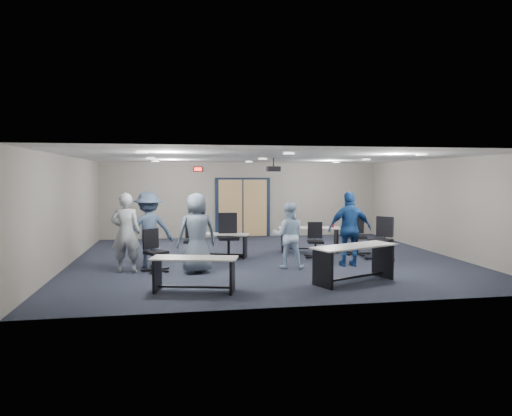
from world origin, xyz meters
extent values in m
plane|color=black|center=(0.00, 0.00, 0.00)|extent=(10.00, 10.00, 0.00)
cube|color=gray|center=(0.00, 4.50, 1.35)|extent=(10.00, 0.04, 2.70)
cube|color=gray|center=(0.00, -4.50, 1.35)|extent=(10.00, 0.04, 2.70)
cube|color=gray|center=(-5.00, 0.00, 1.35)|extent=(0.04, 9.00, 2.70)
cube|color=gray|center=(5.00, 0.00, 1.35)|extent=(0.04, 9.00, 2.70)
cube|color=white|center=(0.00, 0.00, 2.70)|extent=(10.00, 9.00, 0.04)
cube|color=black|center=(0.00, 4.47, 1.05)|extent=(2.00, 0.06, 2.20)
cube|color=#A5754B|center=(-0.45, 4.45, 1.05)|extent=(0.85, 0.04, 2.05)
cube|color=#A5754B|center=(0.45, 4.45, 1.05)|extent=(0.85, 0.04, 2.05)
cube|color=black|center=(-1.60, 4.45, 2.45)|extent=(0.32, 0.05, 0.18)
cube|color=#FF0C0C|center=(-1.60, 4.42, 2.45)|extent=(0.26, 0.02, 0.12)
cylinder|color=black|center=(0.30, 0.50, 2.58)|extent=(0.04, 0.04, 0.24)
cube|color=black|center=(0.30, 0.50, 2.40)|extent=(0.35, 0.30, 0.14)
cylinder|color=black|center=(0.30, 0.35, 2.40)|extent=(0.08, 0.03, 0.08)
cube|color=#A8A59E|center=(-2.01, -3.20, 0.65)|extent=(1.71, 0.92, 0.03)
cube|color=black|center=(-2.71, -3.02, 0.32)|extent=(0.16, 0.49, 0.63)
cube|color=black|center=(-1.30, -3.37, 0.32)|extent=(0.16, 0.49, 0.63)
cube|color=black|center=(-2.01, -3.20, 0.09)|extent=(1.42, 0.39, 0.04)
cube|color=#A8A59E|center=(1.29, -2.96, 0.75)|extent=(2.00, 1.30, 0.03)
cube|color=black|center=(0.51, -3.28, 0.37)|extent=(0.27, 0.56, 0.74)
cube|color=black|center=(2.07, -2.64, 0.37)|extent=(0.27, 0.56, 0.74)
cube|color=black|center=(1.29, -2.96, 0.11)|extent=(1.58, 0.69, 0.04)
cube|color=#A8A59E|center=(-1.21, 0.42, 0.63)|extent=(1.67, 0.99, 0.03)
cube|color=black|center=(-1.88, 0.64, 0.31)|extent=(0.19, 0.48, 0.62)
cube|color=black|center=(-0.54, 0.21, 0.31)|extent=(0.19, 0.48, 0.62)
cube|color=black|center=(-1.21, 0.42, 0.09)|extent=(1.36, 0.47, 0.04)
cube|color=#A8A59E|center=(1.45, 0.88, 0.70)|extent=(1.85, 0.90, 0.03)
cube|color=black|center=(0.67, 1.02, 0.34)|extent=(0.15, 0.54, 0.69)
cube|color=black|center=(2.22, 0.73, 0.34)|extent=(0.15, 0.54, 0.69)
cube|color=black|center=(1.45, 0.88, 0.10)|extent=(1.55, 0.34, 0.04)
cylinder|color=#AC1817|center=(2.12, 0.75, 0.78)|extent=(0.08, 0.08, 0.12)
imported|color=#969CA3|center=(-3.48, -1.17, 0.92)|extent=(0.71, 0.50, 1.83)
imported|color=slate|center=(-1.89, -1.47, 0.92)|extent=(1.00, 0.76, 1.83)
imported|color=#BBD9F8|center=(0.30, -1.30, 0.79)|extent=(0.89, 0.76, 1.58)
imported|color=navy|center=(1.83, -1.30, 0.92)|extent=(1.09, 0.49, 1.83)
imported|color=#374863|center=(-3.01, -0.63, 0.92)|extent=(1.31, 0.93, 1.83)
camera|label=1|loc=(-2.29, -11.83, 2.20)|focal=32.00mm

